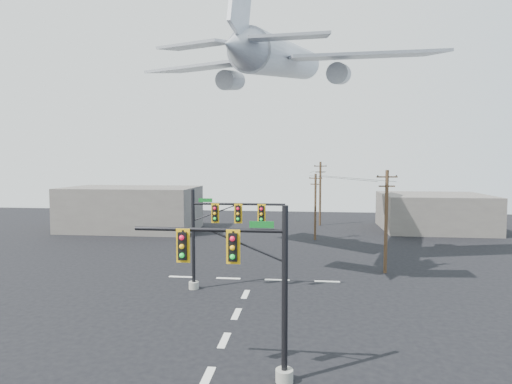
# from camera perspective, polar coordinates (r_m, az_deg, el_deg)

# --- Properties ---
(ground) EXTENTS (120.00, 120.00, 0.00)m
(ground) POSITION_cam_1_polar(r_m,az_deg,el_deg) (24.22, -4.25, -19.13)
(ground) COLOR black
(ground) RESTS_ON ground
(lane_markings) EXTENTS (14.00, 21.20, 0.01)m
(lane_markings) POSITION_cam_1_polar(r_m,az_deg,el_deg) (29.12, -2.17, -15.03)
(lane_markings) COLOR silver
(lane_markings) RESTS_ON ground
(signal_mast_near) EXTENTS (6.98, 0.85, 7.70)m
(signal_mast_near) POSITION_cam_1_polar(r_m,az_deg,el_deg) (18.81, -0.57, -12.70)
(signal_mast_near) COLOR gray
(signal_mast_near) RESTS_ON ground
(signal_mast_far) EXTENTS (7.22, 0.83, 7.51)m
(signal_mast_far) POSITION_cam_1_polar(r_m,az_deg,el_deg) (31.81, -5.39, -5.53)
(signal_mast_far) COLOR gray
(signal_mast_far) RESTS_ON ground
(utility_pole_a) EXTENTS (1.77, 0.33, 8.84)m
(utility_pole_a) POSITION_cam_1_polar(r_m,az_deg,el_deg) (38.07, 16.96, -3.53)
(utility_pole_a) COLOR #48351E
(utility_pole_a) RESTS_ON ground
(utility_pole_b) EXTENTS (1.59, 0.62, 8.08)m
(utility_pole_b) POSITION_cam_1_polar(r_m,az_deg,el_deg) (52.42, 7.92, -1.79)
(utility_pole_b) COLOR #48351E
(utility_pole_b) RESTS_ON ground
(utility_pole_c) EXTENTS (1.90, 0.68, 9.53)m
(utility_pole_c) POSITION_cam_1_polar(r_m,az_deg,el_deg) (64.52, 8.55, -0.02)
(utility_pole_c) COLOR #48351E
(utility_pole_c) RESTS_ON ground
(power_lines) EXTENTS (7.22, 27.19, 0.34)m
(power_lines) POSITION_cam_1_polar(r_m,az_deg,el_deg) (50.63, 10.05, 2.24)
(power_lines) COLOR black
(airliner) EXTENTS (29.45, 31.38, 8.32)m
(airliner) POSITION_cam_1_polar(r_m,az_deg,el_deg) (43.17, 3.66, 17.18)
(airliner) COLOR #A4A8B0
(building_left) EXTENTS (18.00, 10.00, 6.00)m
(building_left) POSITION_cam_1_polar(r_m,az_deg,el_deg) (62.17, -16.29, -2.13)
(building_left) COLOR #67615A
(building_left) RESTS_ON ground
(building_right) EXTENTS (14.00, 12.00, 5.00)m
(building_right) POSITION_cam_1_polar(r_m,az_deg,el_deg) (64.71, 22.63, -2.49)
(building_right) COLOR #67615A
(building_right) RESTS_ON ground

